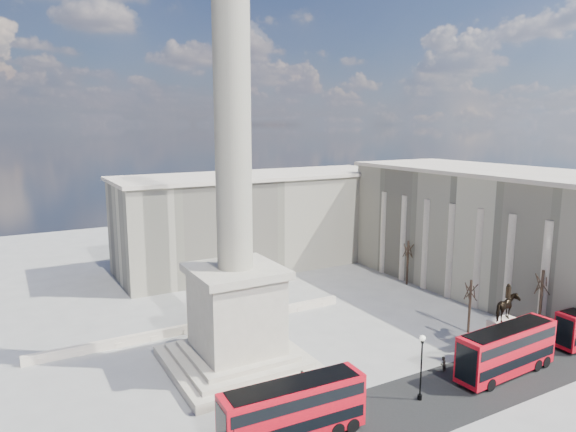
% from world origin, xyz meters
% --- Properties ---
extents(ground, '(180.00, 180.00, 0.00)m').
position_xyz_m(ground, '(0.00, 0.00, 0.00)').
color(ground, '#A09E97').
rests_on(ground, ground).
extents(asphalt_road, '(120.00, 9.00, 0.01)m').
position_xyz_m(asphalt_road, '(5.00, -10.00, 0.00)').
color(asphalt_road, black).
rests_on(asphalt_road, ground).
extents(nelsons_column, '(14.00, 14.00, 49.85)m').
position_xyz_m(nelsons_column, '(0.00, 5.00, 12.92)').
color(nelsons_column, beige).
rests_on(nelsons_column, ground).
extents(balustrade_wall, '(40.00, 0.60, 1.10)m').
position_xyz_m(balustrade_wall, '(0.00, 16.00, 0.55)').
color(balustrade_wall, beige).
rests_on(balustrade_wall, ground).
extents(building_east, '(19.00, 46.00, 18.60)m').
position_xyz_m(building_east, '(45.00, 10.00, 9.32)').
color(building_east, beige).
rests_on(building_east, ground).
extents(building_northeast, '(51.00, 17.00, 16.60)m').
position_xyz_m(building_northeast, '(20.00, 40.00, 8.32)').
color(building_northeast, beige).
rests_on(building_northeast, ground).
extents(red_bus_a, '(12.26, 3.33, 4.93)m').
position_xyz_m(red_bus_a, '(-1.15, -9.07, 2.59)').
color(red_bus_a, red).
rests_on(red_bus_a, ground).
extents(red_bus_b, '(10.04, 2.58, 4.05)m').
position_xyz_m(red_bus_b, '(-2.09, -8.94, 2.13)').
color(red_bus_b, red).
rests_on(red_bus_b, ground).
extents(red_bus_c, '(12.54, 3.48, 5.03)m').
position_xyz_m(red_bus_c, '(23.19, -10.07, 2.64)').
color(red_bus_c, red).
rests_on(red_bus_c, ground).
extents(victorian_lamp, '(0.54, 0.54, 6.33)m').
position_xyz_m(victorian_lamp, '(12.05, -9.48, 3.73)').
color(victorian_lamp, black).
rests_on(victorian_lamp, ground).
extents(equestrian_statue, '(4.18, 3.14, 8.66)m').
position_xyz_m(equestrian_statue, '(25.56, -7.92, 3.03)').
color(equestrian_statue, beige).
rests_on(equestrian_statue, ground).
extents(bare_tree_near, '(1.92, 1.92, 8.42)m').
position_xyz_m(bare_tree_near, '(35.51, -5.10, 6.63)').
color(bare_tree_near, '#332319').
rests_on(bare_tree_near, ground).
extents(bare_tree_mid, '(1.85, 1.85, 7.02)m').
position_xyz_m(bare_tree_mid, '(28.35, -0.68, 5.53)').
color(bare_tree_mid, '#332319').
rests_on(bare_tree_mid, ground).
extents(bare_tree_far, '(1.83, 1.83, 7.47)m').
position_xyz_m(bare_tree_far, '(35.04, 17.70, 5.88)').
color(bare_tree_far, '#332319').
rests_on(bare_tree_far, ground).
extents(pedestrian_walking, '(0.76, 0.57, 1.88)m').
position_xyz_m(pedestrian_walking, '(28.69, -6.31, 0.94)').
color(pedestrian_walking, black).
rests_on(pedestrian_walking, ground).
extents(pedestrian_standing, '(0.92, 0.79, 1.63)m').
position_xyz_m(pedestrian_standing, '(18.03, -6.50, 0.81)').
color(pedestrian_standing, black).
rests_on(pedestrian_standing, ground).
extents(pedestrian_crossing, '(0.53, 1.09, 1.79)m').
position_xyz_m(pedestrian_crossing, '(3.64, -2.26, 0.90)').
color(pedestrian_crossing, black).
rests_on(pedestrian_crossing, ground).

